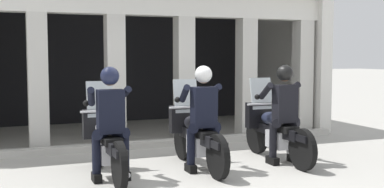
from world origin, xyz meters
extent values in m
plane|color=#A8A59E|center=(0.00, 3.00, 0.00)|extent=(80.00, 80.00, 0.00)
cube|color=black|center=(-0.03, 5.80, 1.47)|extent=(8.12, 0.24, 2.95)
cube|color=silver|center=(-0.03, 2.43, 2.73)|extent=(8.12, 0.36, 0.44)
cube|color=silver|center=(3.93, 4.04, 1.47)|extent=(0.30, 3.92, 2.95)
cube|color=beige|center=(-2.17, 2.43, 1.25)|extent=(0.35, 0.36, 2.51)
cube|color=beige|center=(-0.75, 2.43, 1.25)|extent=(0.35, 0.36, 2.51)
cube|color=beige|center=(0.68, 2.43, 1.25)|extent=(0.35, 0.36, 2.51)
cube|color=beige|center=(2.10, 2.43, 1.25)|extent=(0.35, 0.36, 2.51)
cube|color=beige|center=(3.53, 2.43, 1.25)|extent=(0.35, 0.36, 2.51)
cube|color=#B7B5AD|center=(-0.03, 1.93, 0.06)|extent=(7.72, 0.24, 0.12)
cylinder|color=black|center=(-1.40, 0.65, 0.32)|extent=(0.09, 0.64, 0.64)
cylinder|color=black|center=(-1.40, -0.75, 0.32)|extent=(0.09, 0.64, 0.64)
cube|color=black|center=(-1.40, 0.65, 0.53)|extent=(0.14, 0.44, 0.08)
cube|color=silver|center=(-1.40, -0.10, 0.37)|extent=(0.28, 0.44, 0.28)
cube|color=black|center=(-1.40, -0.05, 0.50)|extent=(0.18, 1.24, 0.16)
ellipsoid|color=#B2B2B7|center=(-1.40, 0.17, 0.68)|extent=(0.26, 0.48, 0.22)
cube|color=black|center=(-1.40, -0.23, 0.57)|extent=(0.24, 0.52, 0.10)
cube|color=black|center=(-1.40, -0.69, 0.50)|extent=(0.16, 0.48, 0.10)
cylinder|color=silver|center=(-1.40, 0.59, 0.56)|extent=(0.05, 0.24, 0.53)
cube|color=black|center=(-1.40, 0.53, 0.70)|extent=(0.52, 0.16, 0.44)
sphere|color=silver|center=(-1.40, 0.63, 0.72)|extent=(0.18, 0.18, 0.18)
cube|color=silver|center=(-1.40, 0.51, 1.07)|extent=(0.40, 0.14, 0.54)
cylinder|color=silver|center=(-1.40, 0.43, 0.90)|extent=(0.62, 0.04, 0.04)
cylinder|color=silver|center=(-1.28, -0.45, 0.18)|extent=(0.07, 0.55, 0.07)
cube|color=black|center=(-1.40, -0.25, 0.97)|extent=(0.36, 0.22, 0.60)
cube|color=#14193F|center=(-1.40, -0.13, 0.99)|extent=(0.05, 0.02, 0.32)
sphere|color=tan|center=(-1.40, -0.23, 1.43)|extent=(0.21, 0.21, 0.21)
sphere|color=#191E38|center=(-1.40, -0.23, 1.46)|extent=(0.26, 0.26, 0.26)
cylinder|color=black|center=(-1.26, -0.23, 0.66)|extent=(0.26, 0.29, 0.17)
cylinder|color=black|center=(-1.20, -0.23, 0.39)|extent=(0.12, 0.12, 0.53)
cube|color=black|center=(-1.20, -0.22, 0.06)|extent=(0.11, 0.26, 0.12)
cylinder|color=black|center=(-1.54, -0.23, 0.66)|extent=(0.26, 0.29, 0.17)
cylinder|color=black|center=(-1.60, -0.23, 0.39)|extent=(0.12, 0.12, 0.53)
cube|color=black|center=(-1.60, -0.22, 0.06)|extent=(0.11, 0.26, 0.12)
cylinder|color=black|center=(-1.18, -0.02, 1.16)|extent=(0.19, 0.48, 0.31)
sphere|color=black|center=(-1.14, 0.19, 1.05)|extent=(0.09, 0.09, 0.09)
cylinder|color=black|center=(-1.62, -0.02, 1.16)|extent=(0.19, 0.48, 0.31)
sphere|color=black|center=(-1.66, 0.19, 1.05)|extent=(0.09, 0.09, 0.09)
cylinder|color=black|center=(0.00, 0.68, 0.32)|extent=(0.09, 0.64, 0.64)
cylinder|color=black|center=(0.00, -0.72, 0.32)|extent=(0.09, 0.64, 0.64)
cube|color=black|center=(0.00, 0.68, 0.53)|extent=(0.14, 0.44, 0.08)
cube|color=silver|center=(0.00, -0.07, 0.37)|extent=(0.28, 0.44, 0.28)
cube|color=black|center=(0.00, -0.02, 0.50)|extent=(0.18, 1.24, 0.16)
ellipsoid|color=black|center=(0.00, 0.20, 0.68)|extent=(0.26, 0.48, 0.22)
cube|color=black|center=(0.00, -0.20, 0.57)|extent=(0.24, 0.52, 0.10)
cube|color=black|center=(0.00, -0.66, 0.50)|extent=(0.16, 0.48, 0.10)
cylinder|color=silver|center=(0.00, 0.62, 0.56)|extent=(0.05, 0.24, 0.53)
cube|color=black|center=(0.00, 0.56, 0.70)|extent=(0.52, 0.16, 0.44)
sphere|color=silver|center=(0.00, 0.66, 0.72)|extent=(0.18, 0.18, 0.18)
cube|color=silver|center=(0.00, 0.54, 1.07)|extent=(0.40, 0.14, 0.54)
cylinder|color=silver|center=(0.00, 0.46, 0.90)|extent=(0.62, 0.04, 0.04)
cylinder|color=silver|center=(0.12, -0.42, 0.18)|extent=(0.07, 0.55, 0.07)
cube|color=black|center=(0.00, -0.22, 0.97)|extent=(0.36, 0.22, 0.60)
cube|color=#591414|center=(0.00, -0.10, 0.99)|extent=(0.05, 0.02, 0.32)
sphere|color=tan|center=(0.00, -0.20, 1.43)|extent=(0.21, 0.21, 0.21)
sphere|color=silver|center=(0.00, -0.20, 1.46)|extent=(0.26, 0.26, 0.26)
cylinder|color=black|center=(0.14, -0.20, 0.66)|extent=(0.26, 0.29, 0.17)
cylinder|color=black|center=(0.20, -0.20, 0.39)|extent=(0.12, 0.12, 0.53)
cube|color=black|center=(0.20, -0.19, 0.06)|extent=(0.11, 0.26, 0.12)
cylinder|color=black|center=(-0.14, -0.20, 0.66)|extent=(0.26, 0.29, 0.17)
cylinder|color=black|center=(-0.20, -0.20, 0.39)|extent=(0.12, 0.12, 0.53)
cube|color=black|center=(-0.20, -0.19, 0.06)|extent=(0.11, 0.26, 0.12)
cylinder|color=black|center=(0.22, 0.01, 1.16)|extent=(0.19, 0.48, 0.31)
sphere|color=black|center=(0.26, 0.22, 1.05)|extent=(0.09, 0.09, 0.09)
cylinder|color=black|center=(-0.22, 0.01, 1.16)|extent=(0.19, 0.48, 0.31)
sphere|color=black|center=(-0.26, 0.22, 1.05)|extent=(0.09, 0.09, 0.09)
cylinder|color=black|center=(1.40, 0.69, 0.32)|extent=(0.09, 0.64, 0.64)
cylinder|color=black|center=(1.40, -0.71, 0.32)|extent=(0.09, 0.64, 0.64)
cube|color=black|center=(1.40, 0.69, 0.53)|extent=(0.14, 0.44, 0.08)
cube|color=silver|center=(1.40, -0.06, 0.37)|extent=(0.28, 0.44, 0.28)
cube|color=black|center=(1.40, -0.01, 0.50)|extent=(0.18, 1.24, 0.16)
ellipsoid|color=#1E2338|center=(1.40, 0.21, 0.68)|extent=(0.26, 0.48, 0.22)
cube|color=black|center=(1.40, -0.19, 0.57)|extent=(0.24, 0.52, 0.10)
cube|color=black|center=(1.40, -0.65, 0.50)|extent=(0.16, 0.48, 0.10)
cylinder|color=silver|center=(1.40, 0.63, 0.56)|extent=(0.05, 0.24, 0.53)
cube|color=black|center=(1.40, 0.57, 0.70)|extent=(0.52, 0.16, 0.44)
sphere|color=silver|center=(1.40, 0.67, 0.72)|extent=(0.18, 0.18, 0.18)
cube|color=silver|center=(1.40, 0.55, 1.07)|extent=(0.40, 0.14, 0.54)
cylinder|color=silver|center=(1.40, 0.47, 0.90)|extent=(0.62, 0.04, 0.04)
cylinder|color=silver|center=(1.52, -0.41, 0.18)|extent=(0.07, 0.55, 0.07)
cube|color=black|center=(1.40, -0.21, 0.97)|extent=(0.36, 0.22, 0.60)
cube|color=#591414|center=(1.40, -0.09, 0.99)|extent=(0.05, 0.02, 0.32)
sphere|color=#936B51|center=(1.40, -0.19, 1.43)|extent=(0.21, 0.21, 0.21)
sphere|color=black|center=(1.40, -0.19, 1.46)|extent=(0.26, 0.26, 0.26)
cylinder|color=black|center=(1.54, -0.19, 0.66)|extent=(0.26, 0.29, 0.17)
cylinder|color=black|center=(1.60, -0.19, 0.39)|extent=(0.12, 0.12, 0.53)
cube|color=black|center=(1.60, -0.18, 0.06)|extent=(0.11, 0.26, 0.12)
cylinder|color=black|center=(1.26, -0.19, 0.66)|extent=(0.26, 0.29, 0.17)
cylinder|color=black|center=(1.20, -0.19, 0.39)|extent=(0.12, 0.12, 0.53)
cube|color=black|center=(1.20, -0.18, 0.06)|extent=(0.11, 0.26, 0.12)
cylinder|color=black|center=(1.62, 0.02, 1.16)|extent=(0.19, 0.48, 0.31)
sphere|color=black|center=(1.66, 0.23, 1.05)|extent=(0.09, 0.09, 0.09)
cylinder|color=black|center=(1.18, 0.02, 1.16)|extent=(0.19, 0.48, 0.31)
sphere|color=black|center=(1.14, 0.23, 1.05)|extent=(0.09, 0.09, 0.09)
camera|label=1|loc=(-2.78, -6.78, 1.74)|focal=45.22mm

